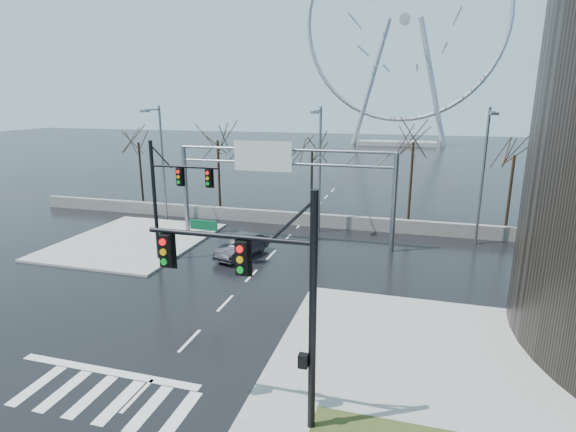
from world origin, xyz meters
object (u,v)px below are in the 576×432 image
(signal_mast_far, at_px, (169,191))
(car, at_px, (242,246))
(sign_gantry, at_px, (278,174))
(signal_mast_near, at_px, (270,288))
(ferris_wheel, at_px, (404,28))

(signal_mast_far, relative_size, car, 1.78)
(signal_mast_far, height_order, sign_gantry, signal_mast_far)
(sign_gantry, xyz_separation_m, car, (-1.48, -3.79, -4.44))
(car, bearing_deg, signal_mast_far, -136.32)
(signal_mast_near, distance_m, sign_gantry, 19.79)
(sign_gantry, bearing_deg, car, -111.37)
(signal_mast_far, relative_size, sign_gantry, 0.49)
(signal_mast_far, bearing_deg, car, 28.85)
(signal_mast_far, distance_m, sign_gantry, 8.14)
(ferris_wheel, bearing_deg, signal_mast_far, -97.20)
(signal_mast_near, relative_size, signal_mast_far, 1.00)
(ferris_wheel, relative_size, car, 11.34)
(sign_gantry, bearing_deg, signal_mast_near, -73.81)
(signal_mast_far, distance_m, ferris_wheel, 89.30)
(signal_mast_near, distance_m, signal_mast_far, 17.03)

